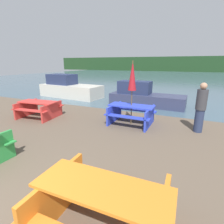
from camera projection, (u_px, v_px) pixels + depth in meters
The scene contains 9 objects.
water at pixel (175, 77), 30.66m from camera, with size 60.00×50.00×0.00m.
far_treeline at pixel (183, 64), 47.64m from camera, with size 80.00×1.60×4.00m.
picnic_table_orange at pixel (102, 206), 2.38m from camera, with size 1.88×1.42×0.80m.
picnic_table_red at pixel (39, 107), 7.74m from camera, with size 1.81×1.55×0.72m.
picnic_table_blue at pixel (131, 113), 6.88m from camera, with size 1.76×1.40×0.76m.
umbrella_crimson at pixel (132, 76), 6.50m from camera, with size 0.32×0.32×2.44m.
boat at pixel (144, 97), 9.97m from camera, with size 4.18×1.48×1.35m.
boat_second at pixel (69, 88), 12.45m from camera, with size 4.62×2.06×1.57m.
person at pixel (201, 108), 5.97m from camera, with size 0.35×0.35×1.73m.
Camera 1 is at (2.75, -0.52, 2.36)m, focal length 28.00 mm.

